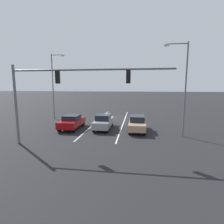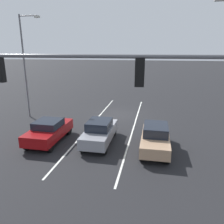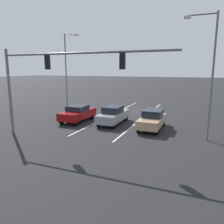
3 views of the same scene
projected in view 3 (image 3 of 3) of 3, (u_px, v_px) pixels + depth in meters
The scene contains 9 objects.
ground_plane at pixel (136, 111), 26.71m from camera, with size 240.00×240.00×0.00m, color black.
lane_stripe_left_divider at pixel (145, 117), 23.30m from camera, with size 0.12×18.00×0.01m, color silver.
lane_stripe_center_divider at pixel (113, 114), 24.67m from camera, with size 0.12×18.00×0.01m, color silver.
car_gray_midlane_front at pixel (113, 115), 20.23m from camera, with size 1.71×4.34×1.64m.
car_tan_leftlane_front at pixel (152, 119), 18.45m from camera, with size 1.72×4.17×1.62m.
car_maroon_rightlane_front at pixel (78, 113), 21.18m from camera, with size 1.90×4.26×1.55m.
traffic_signal_gantry at pixel (51, 72), 14.89m from camera, with size 12.55×0.37×6.46m.
street_lamp_right_shoulder at pixel (67, 67), 26.63m from camera, with size 1.95×0.24×9.16m.
street_lamp_left_shoulder at pixel (210, 69), 14.67m from camera, with size 2.14×0.24×8.67m.
Camera 3 is at (-7.32, 25.36, 5.00)m, focal length 35.00 mm.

